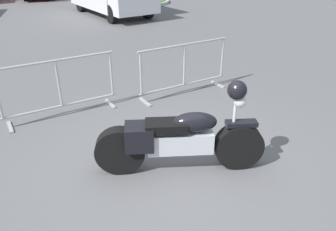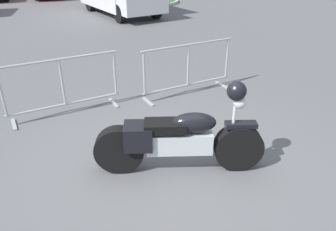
{
  "view_description": "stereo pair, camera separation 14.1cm",
  "coord_description": "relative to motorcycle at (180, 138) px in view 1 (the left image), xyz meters",
  "views": [
    {
      "loc": [
        -1.63,
        -3.45,
        2.78
      ],
      "look_at": [
        0.06,
        0.3,
        0.65
      ],
      "focal_mm": 35.0,
      "sensor_mm": 36.0,
      "label": 1
    },
    {
      "loc": [
        -1.5,
        -3.5,
        2.78
      ],
      "look_at": [
        0.06,
        0.3,
        0.65
      ],
      "focal_mm": 35.0,
      "sensor_mm": 36.0,
      "label": 2
    }
  ],
  "objects": [
    {
      "name": "ground_plane",
      "position": [
        -0.06,
        0.1,
        -0.5
      ],
      "size": [
        120.0,
        120.0,
        0.0
      ],
      "primitive_type": "plane",
      "color": "#5B5B5E"
    },
    {
      "name": "motorcycle",
      "position": [
        0.0,
        0.0,
        0.0
      ],
      "size": [
        2.22,
        0.97,
        1.3
      ],
      "rotation": [
        0.0,
        0.0,
        -0.35
      ],
      "color": "black",
      "rests_on": "ground"
    },
    {
      "name": "crowd_barrier_near",
      "position": [
        -1.24,
        2.34,
        0.06
      ],
      "size": [
        2.07,
        0.65,
        1.07
      ],
      "rotation": [
        0.0,
        0.0,
        0.11
      ],
      "color": "#9EA0A5",
      "rests_on": "ground"
    },
    {
      "name": "crowd_barrier_far",
      "position": [
        1.24,
        2.34,
        0.06
      ],
      "size": [
        2.07,
        0.65,
        1.07
      ],
      "rotation": [
        0.0,
        0.0,
        0.11
      ],
      "color": "#9EA0A5",
      "rests_on": "ground"
    }
  ]
}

